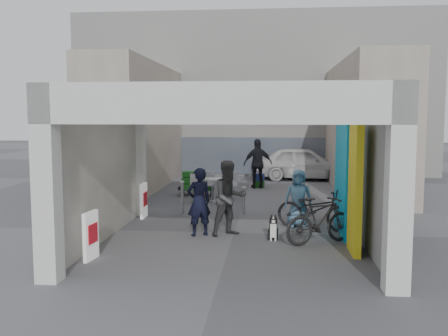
# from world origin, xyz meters

# --- Properties ---
(ground) EXTENTS (90.00, 90.00, 0.00)m
(ground) POSITION_xyz_m (0.00, 0.00, 0.00)
(ground) COLOR #59585E
(ground) RESTS_ON ground
(arcade_canopy) EXTENTS (6.40, 6.45, 6.40)m
(arcade_canopy) POSITION_xyz_m (0.54, -0.82, 2.30)
(arcade_canopy) COLOR silver
(arcade_canopy) RESTS_ON ground
(far_building) EXTENTS (18.00, 4.08, 8.00)m
(far_building) POSITION_xyz_m (-0.00, 13.99, 3.99)
(far_building) COLOR white
(far_building) RESTS_ON ground
(plaza_bldg_left) EXTENTS (2.00, 9.00, 5.00)m
(plaza_bldg_left) POSITION_xyz_m (-4.50, 7.50, 2.50)
(plaza_bldg_left) COLOR #B1A592
(plaza_bldg_left) RESTS_ON ground
(plaza_bldg_right) EXTENTS (2.00, 9.00, 5.00)m
(plaza_bldg_right) POSITION_xyz_m (4.50, 7.50, 2.50)
(plaza_bldg_right) COLOR #B1A592
(plaza_bldg_right) RESTS_ON ground
(bollard_left) EXTENTS (0.09, 0.09, 0.98)m
(bollard_left) POSITION_xyz_m (-1.73, 2.29, 0.49)
(bollard_left) COLOR #999CA1
(bollard_left) RESTS_ON ground
(bollard_center) EXTENTS (0.09, 0.09, 0.81)m
(bollard_center) POSITION_xyz_m (0.10, 2.46, 0.41)
(bollard_center) COLOR #999CA1
(bollard_center) RESTS_ON ground
(bollard_right) EXTENTS (0.09, 0.09, 0.96)m
(bollard_right) POSITION_xyz_m (1.63, 2.50, 0.48)
(bollard_right) COLOR #999CA1
(bollard_right) RESTS_ON ground
(advert_board_near) EXTENTS (0.16, 0.56, 1.00)m
(advert_board_near) POSITION_xyz_m (-2.75, -2.63, 0.51)
(advert_board_near) COLOR white
(advert_board_near) RESTS_ON ground
(advert_board_far) EXTENTS (0.10, 0.55, 1.00)m
(advert_board_far) POSITION_xyz_m (-2.75, 1.64, 0.51)
(advert_board_far) COLOR white
(advert_board_far) RESTS_ON ground
(cafe_set) EXTENTS (1.59, 1.28, 0.96)m
(cafe_set) POSITION_xyz_m (-1.14, 4.87, 0.34)
(cafe_set) COLOR #B2B2B7
(cafe_set) RESTS_ON ground
(produce_stand) EXTENTS (1.32, 0.72, 0.87)m
(produce_stand) POSITION_xyz_m (-1.82, 5.84, 0.34)
(produce_stand) COLOR black
(produce_stand) RESTS_ON ground
(crate_stack) EXTENTS (0.47, 0.38, 0.56)m
(crate_stack) POSITION_xyz_m (0.42, 8.15, 0.28)
(crate_stack) COLOR #1B5C1A
(crate_stack) RESTS_ON ground
(border_collie) EXTENTS (0.23, 0.45, 0.63)m
(border_collie) POSITION_xyz_m (0.98, -0.62, 0.25)
(border_collie) COLOR black
(border_collie) RESTS_ON ground
(man_with_dog) EXTENTS (0.73, 0.65, 1.68)m
(man_with_dog) POSITION_xyz_m (-0.84, -0.37, 0.84)
(man_with_dog) COLOR black
(man_with_dog) RESTS_ON ground
(man_back_turned) EXTENTS (1.14, 1.08, 1.85)m
(man_back_turned) POSITION_xyz_m (-0.10, -0.25, 0.93)
(man_back_turned) COLOR #3C3C3F
(man_back_turned) RESTS_ON ground
(man_elderly) EXTENTS (0.77, 0.51, 1.53)m
(man_elderly) POSITION_xyz_m (1.64, 0.88, 0.77)
(man_elderly) COLOR #5480A4
(man_elderly) RESTS_ON ground
(man_crates) EXTENTS (1.26, 0.74, 2.01)m
(man_crates) POSITION_xyz_m (0.38, 7.91, 1.00)
(man_crates) COLOR black
(man_crates) RESTS_ON ground
(bicycle_front) EXTENTS (2.14, 1.45, 1.07)m
(bicycle_front) POSITION_xyz_m (2.04, 0.57, 0.53)
(bicycle_front) COLOR black
(bicycle_front) RESTS_ON ground
(bicycle_rear) EXTENTS (1.84, 1.34, 1.09)m
(bicycle_rear) POSITION_xyz_m (2.05, -0.88, 0.55)
(bicycle_rear) COLOR black
(bicycle_rear) RESTS_ON ground
(white_van) EXTENTS (4.62, 2.07, 1.54)m
(white_van) POSITION_xyz_m (2.41, 10.82, 0.77)
(white_van) COLOR silver
(white_van) RESTS_ON ground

